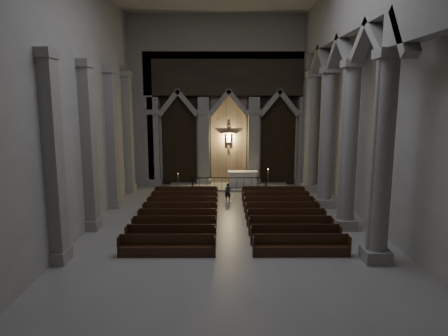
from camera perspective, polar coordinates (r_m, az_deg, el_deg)
name	(u,v)px	position (r m, az deg, el deg)	size (l,w,h in m)	color
room	(233,66)	(17.26, 1.36, 14.33)	(24.00, 24.10, 12.00)	#9A9792
sanctuary_wall	(229,94)	(28.74, 0.69, 10.54)	(14.00, 0.77, 12.00)	gray
right_arcade	(354,64)	(19.53, 18.11, 13.99)	(1.00, 24.00, 12.00)	gray
left_pilasters	(102,145)	(21.75, -17.06, 3.22)	(0.60, 13.00, 8.03)	gray
sanctuary_step	(229,187)	(28.47, 0.69, -2.71)	(8.50, 2.60, 0.15)	gray
altar	(243,179)	(28.38, 2.69, -1.51)	(2.09, 0.84, 1.06)	beige
altar_rail	(229,182)	(27.27, 0.74, -1.99)	(5.13, 0.09, 1.01)	black
candle_stand_left	(178,187)	(27.44, -6.55, -2.67)	(0.22, 0.22, 1.28)	olive
candle_stand_right	(268,186)	(27.21, 6.28, -2.57)	(0.27, 0.27, 1.62)	olive
pews	(231,217)	(20.62, 1.08, -6.99)	(9.31, 9.36, 0.87)	black
worshipper	(228,192)	(24.76, 0.57, -3.48)	(0.40, 0.26, 1.11)	black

